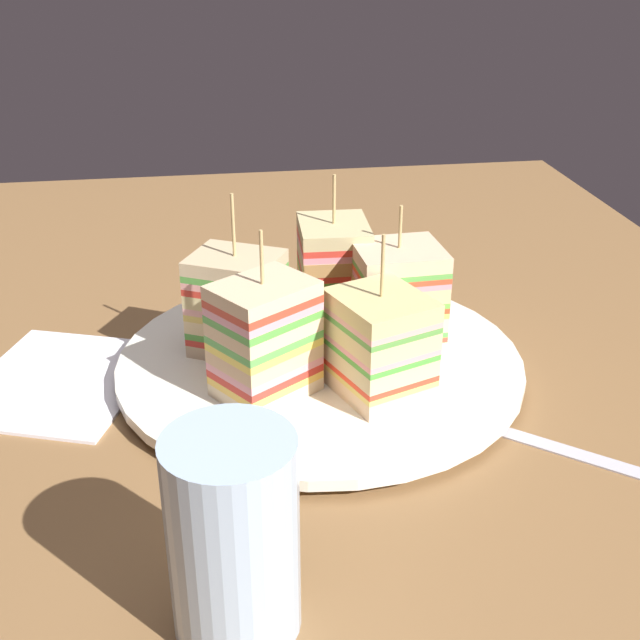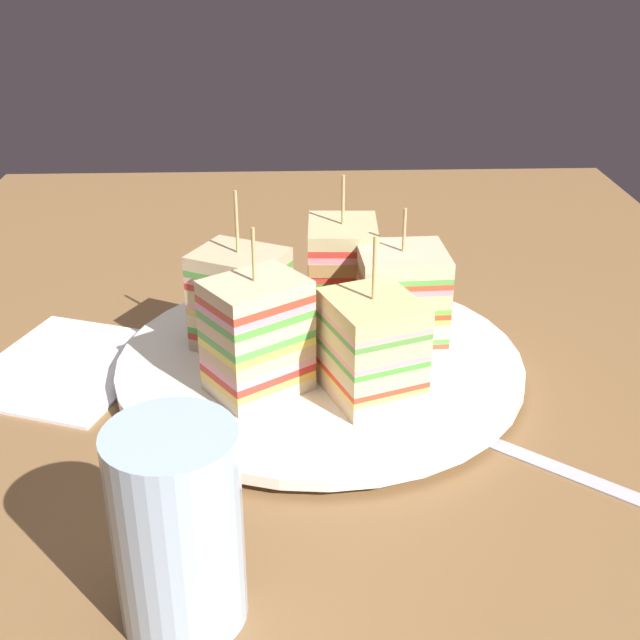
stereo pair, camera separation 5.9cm
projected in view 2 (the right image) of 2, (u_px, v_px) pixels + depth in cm
name	position (u px, v px, depth cm)	size (l,w,h in cm)	color
ground_plane	(320.00, 384.00, 61.21)	(107.09, 78.35, 1.80)	brown
plate	(320.00, 363.00, 60.42)	(29.58, 29.58, 1.42)	white
sandwich_wedge_0	(241.00, 300.00, 60.22)	(7.34, 7.88, 12.03)	beige
sandwich_wedge_1	(257.00, 336.00, 54.37)	(7.50, 7.88, 11.65)	beige
sandwich_wedge_2	(371.00, 347.00, 54.07)	(7.81, 7.33, 11.28)	beige
sandwich_wedge_3	(400.00, 300.00, 59.99)	(5.97, 6.56, 10.82)	beige
sandwich_wedge_4	(342.00, 274.00, 63.63)	(6.51, 5.46, 11.95)	beige
chip_pile	(319.00, 344.00, 59.72)	(6.31, 5.68, 1.86)	#E1CB83
spoon	(468.00, 429.00, 53.52)	(11.48, 13.20, 1.00)	silver
napkin	(67.00, 365.00, 61.44)	(13.82, 11.88, 0.50)	white
drinking_glass	(179.00, 540.00, 38.05)	(6.09, 6.09, 10.41)	#AEC8E2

